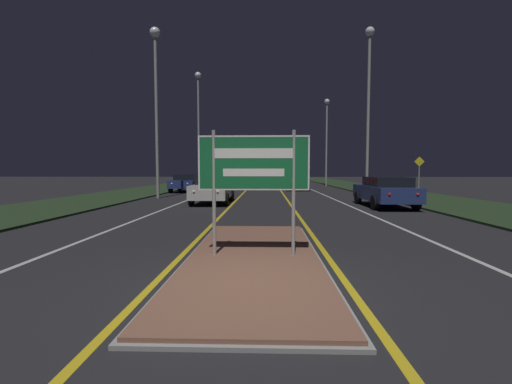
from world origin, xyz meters
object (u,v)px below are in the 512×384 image
(highway_sign, at_px, (254,168))
(streetlight_left_near, at_px, (156,83))
(car_approaching_2, at_px, (243,177))
(car_receding_3, at_px, (301,176))
(streetlight_right_near, at_px, (369,87))
(streetlight_right_far, at_px, (327,129))
(car_receding_1, at_px, (296,181))
(car_receding_0, at_px, (385,191))
(car_receding_2, at_px, (287,178))
(streetlight_left_far, at_px, (198,111))
(car_approaching_0, at_px, (213,188))
(warning_sign, at_px, (419,173))
(car_approaching_1, at_px, (187,182))

(highway_sign, height_order, streetlight_left_near, streetlight_left_near)
(car_approaching_2, bearing_deg, streetlight_left_near, -99.80)
(car_approaching_2, bearing_deg, car_receding_3, 51.69)
(streetlight_right_near, xyz_separation_m, streetlight_right_far, (-0.02, 14.65, -0.90))
(car_receding_1, relative_size, car_receding_3, 1.01)
(car_receding_0, height_order, car_receding_2, car_receding_2)
(streetlight_left_far, xyz_separation_m, car_approaching_0, (3.70, -15.15, -6.53))
(highway_sign, height_order, car_receding_1, highway_sign)
(car_receding_0, bearing_deg, car_receding_3, 90.33)
(streetlight_right_far, xyz_separation_m, car_receding_3, (-1.08, 15.58, -5.27))
(streetlight_right_near, xyz_separation_m, car_approaching_2, (-9.25, 19.91, -6.08))
(highway_sign, relative_size, car_receding_3, 0.51)
(highway_sign, distance_m, streetlight_right_far, 31.12)
(car_receding_0, xyz_separation_m, warning_sign, (3.76, 5.08, 0.80))
(car_receding_2, bearing_deg, car_approaching_0, -103.44)
(highway_sign, xyz_separation_m, car_receding_0, (5.74, 9.50, -1.00))
(streetlight_right_near, bearing_deg, car_approaching_2, 114.93)
(streetlight_left_near, xyz_separation_m, car_approaching_0, (3.82, -2.94, -6.08))
(streetlight_left_far, relative_size, car_approaching_1, 2.54)
(car_approaching_1, xyz_separation_m, car_approaching_2, (3.38, 15.15, 0.07))
(highway_sign, distance_m, streetlight_left_near, 16.20)
(car_approaching_1, bearing_deg, car_approaching_0, -68.99)
(car_receding_0, bearing_deg, car_receding_2, 97.61)
(car_receding_1, bearing_deg, car_receding_3, 83.17)
(car_receding_2, distance_m, car_approaching_0, 22.15)
(streetlight_right_near, xyz_separation_m, car_receding_3, (-1.10, 30.23, -6.17))
(streetlight_right_far, xyz_separation_m, car_approaching_0, (-9.11, -19.03, -5.22))
(car_receding_3, bearing_deg, car_receding_1, -96.83)
(car_receding_0, relative_size, car_receding_1, 0.94)
(car_receding_3, height_order, warning_sign, warning_sign)
(car_receding_1, bearing_deg, streetlight_left_far, 160.00)
(streetlight_right_near, height_order, car_receding_0, streetlight_right_near)
(streetlight_left_near, distance_m, streetlight_right_near, 13.02)
(streetlight_left_far, relative_size, car_receding_1, 2.33)
(car_approaching_1, bearing_deg, warning_sign, -20.03)
(streetlight_right_near, bearing_deg, car_receding_1, 117.07)
(highway_sign, height_order, car_approaching_2, highway_sign)
(car_receding_0, height_order, car_approaching_2, car_approaching_2)
(car_receding_3, bearing_deg, car_approaching_1, -114.37)
(car_approaching_1, distance_m, car_approaching_2, 15.52)
(car_receding_2, xyz_separation_m, car_approaching_0, (-5.15, -21.54, 0.00))
(highway_sign, xyz_separation_m, car_receding_2, (2.65, 32.63, -0.98))
(car_receding_3, relative_size, car_approaching_1, 1.08)
(car_receding_2, bearing_deg, streetlight_left_far, -144.15)
(streetlight_right_far, xyz_separation_m, warning_sign, (2.89, -15.54, -4.44))
(highway_sign, xyz_separation_m, streetlight_left_near, (-6.31, 14.03, 5.10))
(streetlight_left_far, relative_size, streetlight_right_near, 1.04)
(car_approaching_0, height_order, car_approaching_2, car_approaching_2)
(car_receding_2, bearing_deg, streetlight_right_near, -76.94)
(car_approaching_0, bearing_deg, streetlight_right_far, 64.43)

